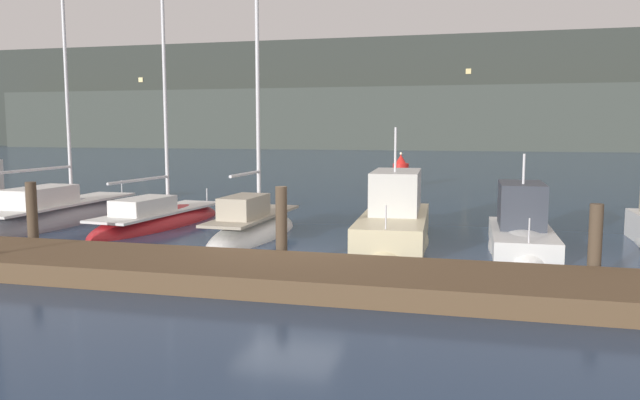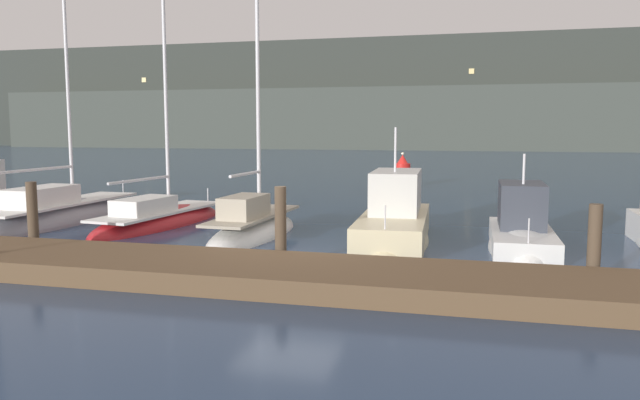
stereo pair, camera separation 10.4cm
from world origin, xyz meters
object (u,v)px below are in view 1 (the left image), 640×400
object	(u,v)px
sailboat_berth_3	(158,222)
sailboat_berth_2	(59,219)
motorboat_berth_6	(521,239)
channel_buoy	(401,174)
motorboat_berth_5	(394,230)
sailboat_berth_4	(253,232)

from	to	relation	value
sailboat_berth_3	sailboat_berth_2	bearing A→B (deg)	-173.47
motorboat_berth_6	channel_buoy	size ratio (longest dim) A/B	2.58
sailboat_berth_2	motorboat_berth_5	size ratio (longest dim) A/B	1.94
sailboat_berth_4	sailboat_berth_3	bearing A→B (deg)	160.65
motorboat_berth_5	motorboat_berth_6	distance (m)	3.57
sailboat_berth_3	channel_buoy	bearing A→B (deg)	68.51
motorboat_berth_6	channel_buoy	bearing A→B (deg)	107.49
motorboat_berth_6	channel_buoy	world-z (taller)	motorboat_berth_6
motorboat_berth_5	motorboat_berth_6	xyz separation A→B (m)	(3.56, -0.20, -0.08)
motorboat_berth_6	motorboat_berth_5	bearing A→B (deg)	176.73
sailboat_berth_2	channel_buoy	xyz separation A→B (m)	(9.99, 16.56, 0.60)
sailboat_berth_4	channel_buoy	xyz separation A→B (m)	(2.38, 17.54, 0.57)
sailboat_berth_3	sailboat_berth_4	distance (m)	4.22
motorboat_berth_6	sailboat_berth_2	bearing A→B (deg)	176.88
channel_buoy	motorboat_berth_6	bearing A→B (deg)	-72.51
sailboat_berth_2	sailboat_berth_4	size ratio (longest dim) A/B	1.45
motorboat_berth_5	sailboat_berth_2	bearing A→B (deg)	176.92
motorboat_berth_6	sailboat_berth_4	bearing A→B (deg)	-179.00
sailboat_berth_3	sailboat_berth_4	size ratio (longest dim) A/B	1.26
sailboat_berth_2	sailboat_berth_4	distance (m)	7.67
sailboat_berth_3	motorboat_berth_6	world-z (taller)	sailboat_berth_3
sailboat_berth_3	channel_buoy	world-z (taller)	sailboat_berth_3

